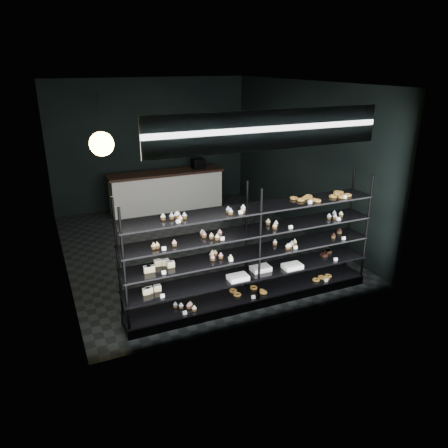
% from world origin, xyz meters
% --- Properties ---
extents(room, '(5.01, 6.01, 3.20)m').
position_xyz_m(room, '(0.00, 0.00, 1.60)').
color(room, black).
rests_on(room, ground).
extents(display_shelf, '(4.00, 0.50, 1.91)m').
position_xyz_m(display_shelf, '(0.04, -2.45, 0.63)').
color(display_shelf, black).
rests_on(display_shelf, room).
extents(signage, '(3.30, 0.05, 0.50)m').
position_xyz_m(signage, '(0.00, -2.93, 2.75)').
color(signage, '#0D1E44').
rests_on(signage, room).
extents(pendant_lamp, '(0.35, 0.35, 0.90)m').
position_xyz_m(pendant_lamp, '(-1.85, -1.37, 2.45)').
color(pendant_lamp, black).
rests_on(pendant_lamp, room).
extents(service_counter, '(2.89, 0.65, 1.23)m').
position_xyz_m(service_counter, '(0.20, 2.50, 0.50)').
color(service_counter, silver).
rests_on(service_counter, room).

